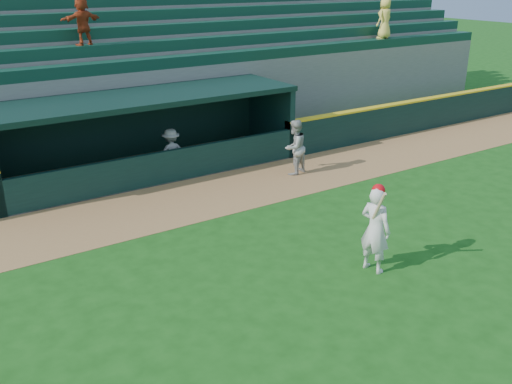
{
  "coord_description": "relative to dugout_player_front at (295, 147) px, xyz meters",
  "views": [
    {
      "loc": [
        -6.53,
        -8.36,
        5.92
      ],
      "look_at": [
        0.0,
        1.6,
        1.3
      ],
      "focal_mm": 40.0,
      "sensor_mm": 36.0,
      "label": 1
    }
  ],
  "objects": [
    {
      "name": "ground",
      "position": [
        -3.71,
        -5.08,
        -0.86
      ],
      "size": [
        120.0,
        120.0,
        0.0
      ],
      "primitive_type": "plane",
      "color": "#164912",
      "rests_on": "ground"
    },
    {
      "name": "warning_track",
      "position": [
        -3.71,
        -0.18,
        -0.86
      ],
      "size": [
        40.0,
        3.0,
        0.01
      ],
      "primitive_type": "cube",
      "color": "olive",
      "rests_on": "ground"
    },
    {
      "name": "field_wall_right",
      "position": [
        8.54,
        1.47,
        -0.26
      ],
      "size": [
        15.5,
        0.3,
        1.2
      ],
      "primitive_type": "cube",
      "color": "black",
      "rests_on": "ground"
    },
    {
      "name": "wall_stripe_right",
      "position": [
        8.54,
        1.47,
        0.37
      ],
      "size": [
        15.5,
        0.32,
        0.06
      ],
      "primitive_type": "cube",
      "color": "gold",
      "rests_on": "field_wall_right"
    },
    {
      "name": "dugout_player_front",
      "position": [
        0.0,
        0.0,
        0.0
      ],
      "size": [
        0.99,
        0.87,
        1.72
      ],
      "primitive_type": "imported",
      "rotation": [
        0.0,
        0.0,
        3.44
      ],
      "color": "#9F9F9A",
      "rests_on": "ground"
    },
    {
      "name": "dugout_player_inside",
      "position": [
        -3.26,
        1.91,
        -0.11
      ],
      "size": [
        0.99,
        0.61,
        1.49
      ],
      "primitive_type": "imported",
      "rotation": [
        0.0,
        0.0,
        3.09
      ],
      "color": "gray",
      "rests_on": "ground"
    },
    {
      "name": "dugout",
      "position": [
        -3.71,
        2.92,
        0.5
      ],
      "size": [
        9.4,
        2.8,
        2.46
      ],
      "color": "slate",
      "rests_on": "ground"
    },
    {
      "name": "stands",
      "position": [
        -3.71,
        7.49,
        1.54
      ],
      "size": [
        34.5,
        6.25,
        7.48
      ],
      "color": "slate",
      "rests_on": "ground"
    },
    {
      "name": "batter_at_plate",
      "position": [
        -2.31,
        -5.85,
        0.11
      ],
      "size": [
        0.6,
        0.85,
        1.95
      ],
      "color": "silver",
      "rests_on": "ground"
    }
  ]
}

